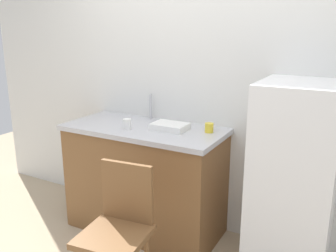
# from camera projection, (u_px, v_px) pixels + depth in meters

# --- Properties ---
(back_wall) EXTENTS (4.80, 0.10, 2.51)m
(back_wall) POSITION_uv_depth(u_px,v_px,m) (201.00, 85.00, 2.99)
(back_wall) COLOR silver
(back_wall) RESTS_ON ground_plane
(cabinet_base) EXTENTS (1.29, 0.60, 0.89)m
(cabinet_base) POSITION_uv_depth(u_px,v_px,m) (145.00, 181.00, 3.07)
(cabinet_base) COLOR brown
(cabinet_base) RESTS_ON ground_plane
(countertop) EXTENTS (1.33, 0.64, 0.04)m
(countertop) POSITION_uv_depth(u_px,v_px,m) (144.00, 129.00, 2.94)
(countertop) COLOR #B7B7BC
(countertop) RESTS_ON cabinet_base
(faucet) EXTENTS (0.02, 0.02, 0.22)m
(faucet) POSITION_uv_depth(u_px,v_px,m) (151.00, 107.00, 3.16)
(faucet) COLOR #B7B7BC
(faucet) RESTS_ON countertop
(refrigerator) EXTENTS (0.52, 0.60, 1.38)m
(refrigerator) POSITION_uv_depth(u_px,v_px,m) (293.00, 183.00, 2.44)
(refrigerator) COLOR white
(refrigerator) RESTS_ON ground_plane
(chair) EXTENTS (0.44, 0.44, 0.89)m
(chair) POSITION_uv_depth(u_px,v_px,m) (119.00, 227.00, 2.25)
(chair) COLOR brown
(chair) RESTS_ON ground_plane
(dish_tray) EXTENTS (0.28, 0.20, 0.05)m
(dish_tray) POSITION_uv_depth(u_px,v_px,m) (170.00, 126.00, 2.85)
(dish_tray) COLOR white
(dish_tray) RESTS_ON countertop
(cup_yellow) EXTENTS (0.07, 0.07, 0.07)m
(cup_yellow) POSITION_uv_depth(u_px,v_px,m) (209.00, 128.00, 2.77)
(cup_yellow) COLOR yellow
(cup_yellow) RESTS_ON countertop
(cup_white) EXTENTS (0.07, 0.07, 0.08)m
(cup_white) POSITION_uv_depth(u_px,v_px,m) (127.00, 124.00, 2.86)
(cup_white) COLOR white
(cup_white) RESTS_ON countertop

